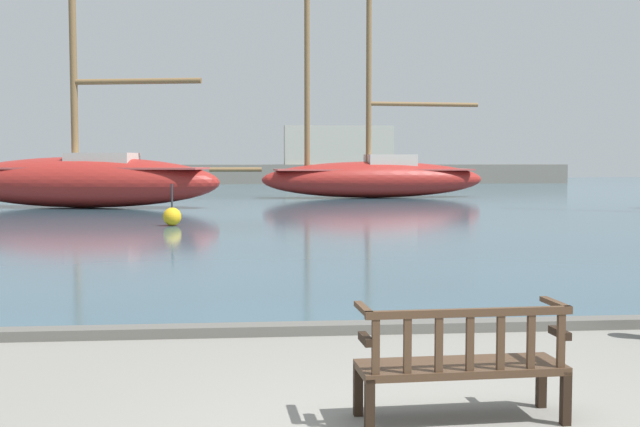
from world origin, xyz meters
TOP-DOWN VIEW (x-y plane):
  - harbor_water at (0.00, 44.00)m, footprint 100.00×80.00m
  - quay_edge_kerb at (0.00, 3.85)m, footprint 40.00×0.30m
  - park_bench at (0.42, 0.59)m, footprint 1.62×0.60m
  - sailboat_mid_port at (-7.86, 28.42)m, footprint 11.95×5.32m
  - sailboat_nearest_starboard at (5.48, 35.95)m, footprint 14.46×3.74m
  - channel_buoy at (-3.39, 18.74)m, footprint 0.55×0.55m
  - far_breakwater at (1.44, 61.64)m, footprint 52.26×2.40m

SIDE VIEW (x-z plane):
  - harbor_water at x=0.00m, z-range 0.00..0.08m
  - quay_edge_kerb at x=0.00m, z-range 0.00..0.12m
  - channel_buoy at x=-3.39m, z-range -0.26..0.98m
  - park_bench at x=0.42m, z-range 0.01..0.93m
  - sailboat_nearest_starboard at x=5.48m, z-range -5.86..8.36m
  - sailboat_mid_port at x=-7.86m, z-range -6.15..8.74m
  - far_breakwater at x=1.44m, z-range -1.08..3.84m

